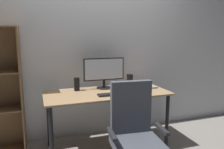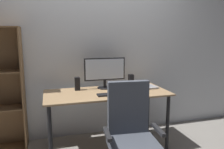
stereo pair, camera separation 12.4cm
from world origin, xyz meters
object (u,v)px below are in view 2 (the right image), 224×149
(mouse, at_px, (128,92))
(speaker_right, at_px, (131,81))
(desk, at_px, (107,99))
(keyboard, at_px, (109,94))
(office_chair, at_px, (131,141))
(laptop, at_px, (144,87))
(coffee_mug, at_px, (113,87))
(monitor, at_px, (105,71))
(speaker_left, at_px, (77,84))

(mouse, xyz_separation_m, speaker_right, (0.17, 0.34, 0.07))
(desk, relative_size, mouse, 16.02)
(keyboard, relative_size, office_chair, 0.29)
(laptop, xyz_separation_m, speaker_right, (-0.15, 0.13, 0.07))
(coffee_mug, xyz_separation_m, office_chair, (-0.06, -0.82, -0.33))
(desk, distance_m, keyboard, 0.19)
(coffee_mug, xyz_separation_m, laptop, (0.45, 0.04, -0.04))
(keyboard, distance_m, mouse, 0.24)
(keyboard, height_order, speaker_right, speaker_right)
(monitor, height_order, keyboard, monitor)
(mouse, bearing_deg, office_chair, -102.54)
(keyboard, bearing_deg, speaker_right, 41.54)
(monitor, height_order, speaker_left, monitor)
(keyboard, bearing_deg, mouse, 3.43)
(monitor, distance_m, speaker_left, 0.40)
(monitor, bearing_deg, keyboard, -95.80)
(office_chair, bearing_deg, keyboard, 98.46)
(desk, bearing_deg, monitor, 82.86)
(desk, xyz_separation_m, office_chair, (0.02, -0.80, -0.19))
(speaker_left, xyz_separation_m, speaker_right, (0.74, 0.00, 0.00))
(speaker_right, relative_size, office_chair, 0.17)
(monitor, bearing_deg, desk, -97.14)
(keyboard, relative_size, speaker_left, 1.71)
(monitor, bearing_deg, mouse, -59.69)
(speaker_left, bearing_deg, coffee_mug, -22.44)
(mouse, distance_m, speaker_right, 0.39)
(monitor, xyz_separation_m, office_chair, (-0.00, -1.00, -0.52))
(keyboard, xyz_separation_m, speaker_right, (0.41, 0.35, 0.08))
(mouse, height_order, speaker_left, speaker_left)
(speaker_right, bearing_deg, desk, -153.82)
(speaker_right, bearing_deg, monitor, 178.77)
(desk, distance_m, monitor, 0.38)
(coffee_mug, relative_size, laptop, 0.31)
(laptop, height_order, office_chair, office_chair)
(monitor, relative_size, keyboard, 1.89)
(desk, relative_size, monitor, 2.80)
(monitor, xyz_separation_m, mouse, (0.20, -0.35, -0.22))
(monitor, relative_size, office_chair, 0.54)
(laptop, relative_size, office_chair, 0.32)
(coffee_mug, relative_size, speaker_left, 0.58)
(laptop, xyz_separation_m, office_chair, (-0.52, -0.86, -0.29))
(keyboard, height_order, office_chair, office_chair)
(speaker_right, bearing_deg, speaker_left, 180.00)
(desk, relative_size, laptop, 4.81)
(coffee_mug, bearing_deg, speaker_left, 157.56)
(keyboard, distance_m, coffee_mug, 0.20)
(keyboard, height_order, speaker_left, speaker_left)
(coffee_mug, bearing_deg, office_chair, -94.52)
(laptop, relative_size, speaker_left, 1.88)
(speaker_left, relative_size, speaker_right, 1.00)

